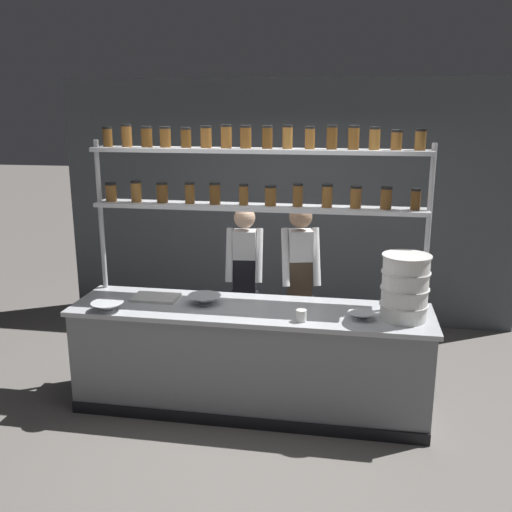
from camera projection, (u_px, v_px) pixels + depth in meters
The scene contains 12 objects.
ground_plane at pixel (250, 406), 5.05m from camera, with size 40.00×40.00×0.00m, color slate.
back_wall at pixel (284, 203), 6.86m from camera, with size 5.45×0.12×2.90m, color #4C5156.
prep_counter at pixel (250, 358), 4.93m from camera, with size 3.05×0.76×0.92m.
spice_shelf_unit at pixel (255, 181), 4.87m from camera, with size 2.93×0.28×2.42m.
chef_left at pixel (245, 277), 5.64m from camera, with size 0.38×0.30×1.63m.
chef_center at pixel (300, 280), 5.41m from camera, with size 0.41×0.34×1.69m.
container_stack at pixel (405, 287), 4.49m from camera, with size 0.38×0.38×0.53m.
cutting_board at pixel (156, 298), 5.04m from camera, with size 0.40×0.26×0.02m.
prep_bowl_near_left at pixel (108, 307), 4.73m from camera, with size 0.27×0.27×0.07m.
prep_bowl_center_front at pixel (361, 316), 4.55m from camera, with size 0.21×0.21×0.06m.
prep_bowl_center_back at pixel (204, 300), 4.90m from camera, with size 0.29×0.29×0.08m.
serving_cup_front at pixel (301, 316), 4.50m from camera, with size 0.08×0.08×0.09m.
Camera 1 is at (0.83, -4.47, 2.55)m, focal length 40.00 mm.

